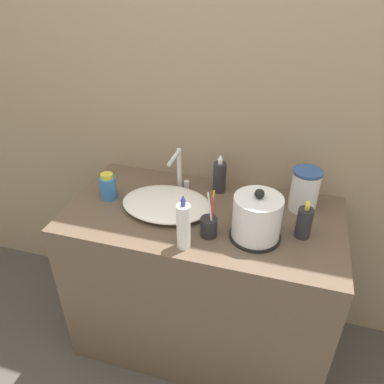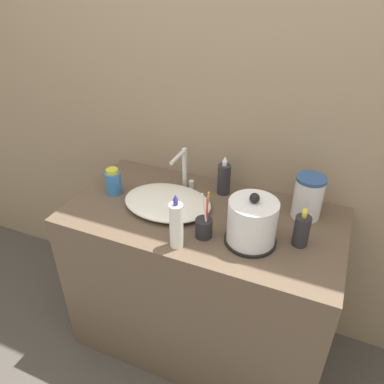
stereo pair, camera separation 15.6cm
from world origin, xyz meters
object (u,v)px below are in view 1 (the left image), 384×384
(mouthwash_bottle, at_px, (108,187))
(hand_cream_bottle, at_px, (184,226))
(faucet, at_px, (179,168))
(electric_kettle, at_px, (257,219))
(toothbrush_cup, at_px, (209,226))
(shampoo_bottle, at_px, (220,177))
(water_pitcher, at_px, (305,190))
(lotion_bottle, at_px, (304,222))

(mouthwash_bottle, distance_m, hand_cream_bottle, 0.49)
(faucet, relative_size, electric_kettle, 0.92)
(faucet, distance_m, electric_kettle, 0.47)
(faucet, xyz_separation_m, hand_cream_bottle, (0.14, -0.39, -0.02))
(toothbrush_cup, bearing_deg, faucet, 126.46)
(faucet, distance_m, shampoo_bottle, 0.19)
(shampoo_bottle, bearing_deg, faucet, -167.70)
(faucet, distance_m, hand_cream_bottle, 0.41)
(shampoo_bottle, bearing_deg, electric_kettle, -54.24)
(faucet, bearing_deg, water_pitcher, 0.24)
(water_pitcher, bearing_deg, faucet, -179.76)
(electric_kettle, xyz_separation_m, water_pitcher, (0.17, 0.26, 0.01))
(electric_kettle, relative_size, mouthwash_bottle, 1.78)
(shampoo_bottle, bearing_deg, water_pitcher, -5.65)
(toothbrush_cup, distance_m, shampoo_bottle, 0.34)
(mouthwash_bottle, bearing_deg, toothbrush_cup, -15.08)
(hand_cream_bottle, bearing_deg, shampoo_bottle, 84.71)
(electric_kettle, distance_m, water_pitcher, 0.31)
(faucet, height_order, lotion_bottle, faucet)
(faucet, height_order, water_pitcher, faucet)
(electric_kettle, distance_m, shampoo_bottle, 0.36)
(faucet, height_order, mouthwash_bottle, faucet)
(water_pitcher, bearing_deg, electric_kettle, -123.17)
(hand_cream_bottle, bearing_deg, lotion_bottle, 24.09)
(electric_kettle, height_order, hand_cream_bottle, hand_cream_bottle)
(hand_cream_bottle, distance_m, water_pitcher, 0.57)
(electric_kettle, relative_size, hand_cream_bottle, 0.95)
(shampoo_bottle, distance_m, hand_cream_bottle, 0.43)
(lotion_bottle, relative_size, shampoo_bottle, 0.86)
(toothbrush_cup, xyz_separation_m, hand_cream_bottle, (-0.07, -0.09, 0.05))
(electric_kettle, xyz_separation_m, mouthwash_bottle, (-0.68, 0.10, -0.03))
(toothbrush_cup, xyz_separation_m, mouthwash_bottle, (-0.50, 0.14, 0.01))
(electric_kettle, height_order, shampoo_bottle, electric_kettle)
(mouthwash_bottle, bearing_deg, lotion_bottle, -2.46)
(faucet, relative_size, mouthwash_bottle, 1.63)
(lotion_bottle, relative_size, mouthwash_bottle, 1.31)
(toothbrush_cup, height_order, lotion_bottle, toothbrush_cup)
(electric_kettle, relative_size, shampoo_bottle, 1.16)
(hand_cream_bottle, bearing_deg, water_pitcher, 42.92)
(shampoo_bottle, bearing_deg, hand_cream_bottle, -95.29)
(toothbrush_cup, height_order, shampoo_bottle, toothbrush_cup)
(shampoo_bottle, xyz_separation_m, mouthwash_bottle, (-0.47, -0.20, -0.02))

